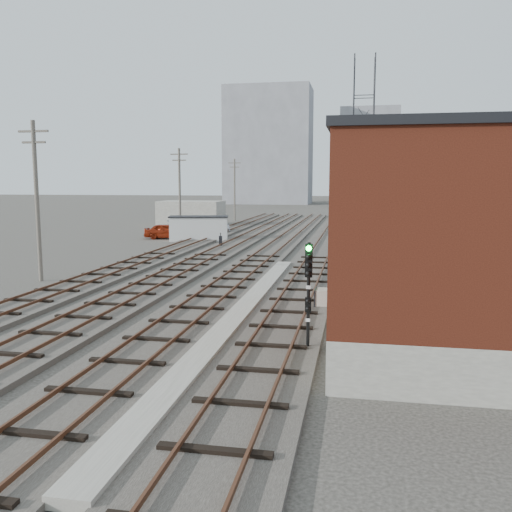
% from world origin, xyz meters
% --- Properties ---
extents(ground, '(320.00, 320.00, 0.00)m').
position_xyz_m(ground, '(0.00, 60.00, 0.00)').
color(ground, '#282621').
rests_on(ground, ground).
extents(track_right, '(3.20, 90.00, 0.39)m').
position_xyz_m(track_right, '(2.50, 39.00, 0.11)').
color(track_right, '#332D28').
rests_on(track_right, ground).
extents(track_mid_right, '(3.20, 90.00, 0.39)m').
position_xyz_m(track_mid_right, '(-1.50, 39.00, 0.11)').
color(track_mid_right, '#332D28').
rests_on(track_mid_right, ground).
extents(track_mid_left, '(3.20, 90.00, 0.39)m').
position_xyz_m(track_mid_left, '(-5.50, 39.00, 0.11)').
color(track_mid_left, '#332D28').
rests_on(track_mid_left, ground).
extents(track_left, '(3.20, 90.00, 0.39)m').
position_xyz_m(track_left, '(-9.50, 39.00, 0.11)').
color(track_left, '#332D28').
rests_on(track_left, ground).
extents(platform_curb, '(0.90, 28.00, 0.26)m').
position_xyz_m(platform_curb, '(0.50, 14.00, 0.13)').
color(platform_curb, gray).
rests_on(platform_curb, ground).
extents(brick_building, '(6.54, 12.20, 7.22)m').
position_xyz_m(brick_building, '(7.50, 12.00, 3.63)').
color(brick_building, gray).
rests_on(brick_building, ground).
extents(lattice_tower, '(1.60, 1.60, 15.00)m').
position_xyz_m(lattice_tower, '(5.50, 35.00, 7.50)').
color(lattice_tower, black).
rests_on(lattice_tower, ground).
extents(utility_pole_left_a, '(1.80, 0.24, 9.00)m').
position_xyz_m(utility_pole_left_a, '(-12.50, 20.00, 4.80)').
color(utility_pole_left_a, '#595147').
rests_on(utility_pole_left_a, ground).
extents(utility_pole_left_b, '(1.80, 0.24, 9.00)m').
position_xyz_m(utility_pole_left_b, '(-12.50, 45.00, 4.80)').
color(utility_pole_left_b, '#595147').
rests_on(utility_pole_left_b, ground).
extents(utility_pole_left_c, '(1.80, 0.24, 9.00)m').
position_xyz_m(utility_pole_left_c, '(-12.50, 70.00, 4.80)').
color(utility_pole_left_c, '#595147').
rests_on(utility_pole_left_c, ground).
extents(utility_pole_right_a, '(1.80, 0.24, 9.00)m').
position_xyz_m(utility_pole_right_a, '(6.50, 28.00, 4.80)').
color(utility_pole_right_a, '#595147').
rests_on(utility_pole_right_a, ground).
extents(utility_pole_right_b, '(1.80, 0.24, 9.00)m').
position_xyz_m(utility_pole_right_b, '(6.50, 58.00, 4.80)').
color(utility_pole_right_b, '#595147').
rests_on(utility_pole_right_b, ground).
extents(apartment_left, '(22.00, 14.00, 30.00)m').
position_xyz_m(apartment_left, '(-18.00, 135.00, 15.00)').
color(apartment_left, gray).
rests_on(apartment_left, ground).
extents(apartment_right, '(16.00, 12.00, 26.00)m').
position_xyz_m(apartment_right, '(8.00, 150.00, 13.00)').
color(apartment_right, gray).
rests_on(apartment_right, ground).
extents(shed_left, '(8.00, 5.00, 3.20)m').
position_xyz_m(shed_left, '(-16.00, 60.00, 1.60)').
color(shed_left, gray).
rests_on(shed_left, ground).
extents(shed_right, '(6.00, 6.00, 4.00)m').
position_xyz_m(shed_right, '(9.00, 70.00, 2.00)').
color(shed_right, gray).
rests_on(shed_right, ground).
extents(signal_mast, '(0.40, 0.40, 3.67)m').
position_xyz_m(signal_mast, '(3.70, 9.68, 2.10)').
color(signal_mast, gray).
rests_on(signal_mast, ground).
extents(switch_stand, '(0.33, 0.33, 1.21)m').
position_xyz_m(switch_stand, '(-6.32, 37.31, 0.57)').
color(switch_stand, black).
rests_on(switch_stand, ground).
extents(site_trailer, '(6.07, 3.66, 2.39)m').
position_xyz_m(site_trailer, '(-9.82, 42.59, 1.20)').
color(site_trailer, silver).
rests_on(site_trailer, ground).
extents(car_red, '(4.71, 2.51, 1.53)m').
position_xyz_m(car_red, '(-13.42, 43.58, 0.76)').
color(car_red, maroon).
rests_on(car_red, ground).
extents(car_silver, '(4.96, 3.15, 1.54)m').
position_xyz_m(car_silver, '(-11.09, 50.85, 0.77)').
color(car_silver, '#B9BAC1').
rests_on(car_silver, ground).
extents(car_grey, '(5.03, 2.34, 1.42)m').
position_xyz_m(car_grey, '(-13.36, 50.97, 0.71)').
color(car_grey, slate).
rests_on(car_grey, ground).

